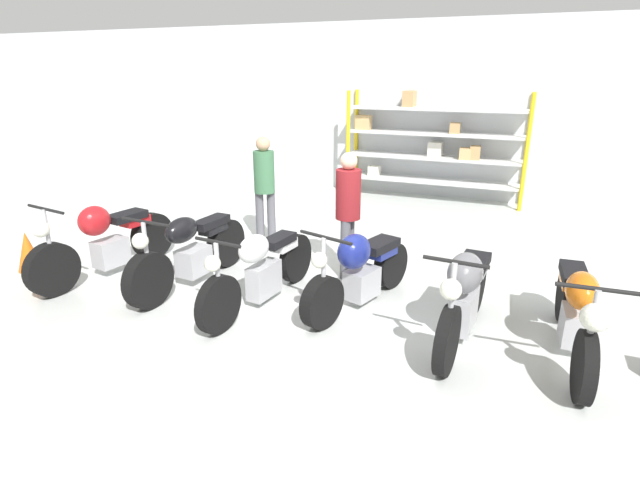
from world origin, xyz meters
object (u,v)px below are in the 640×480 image
at_px(person_browsing, 348,206).
at_px(traffic_cone, 28,251).
at_px(motorcycle_black, 190,251).
at_px(person_near_rack, 264,181).
at_px(motorcycle_grey, 465,294).
at_px(shelving_rack, 431,144).
at_px(motorcycle_orange, 577,310).
at_px(motorcycle_red, 105,241).
at_px(motorcycle_white, 261,269).
at_px(motorcycle_blue, 360,270).

bearing_deg(person_browsing, traffic_cone, 17.30).
bearing_deg(traffic_cone, motorcycle_black, 10.90).
xyz_separation_m(person_near_rack, traffic_cone, (-2.43, -2.30, -0.71)).
height_order(motorcycle_grey, traffic_cone, motorcycle_grey).
relative_size(shelving_rack, person_browsing, 2.21).
bearing_deg(motorcycle_orange, motorcycle_red, -91.30).
distance_m(motorcycle_white, person_near_rack, 2.32).
bearing_deg(motorcycle_black, motorcycle_white, 85.77).
bearing_deg(motorcycle_white, motorcycle_grey, 98.02).
distance_m(motorcycle_blue, motorcycle_grey, 1.25).
xyz_separation_m(motorcycle_white, person_near_rack, (-1.02, 2.01, 0.54)).
distance_m(person_browsing, traffic_cone, 4.40).
height_order(motorcycle_orange, person_browsing, person_browsing).
bearing_deg(motorcycle_blue, person_near_rack, -110.71).
relative_size(motorcycle_red, motorcycle_white, 1.01).
bearing_deg(motorcycle_black, traffic_cone, -74.78).
height_order(motorcycle_black, person_browsing, person_browsing).
distance_m(motorcycle_blue, motorcycle_orange, 2.23).
xyz_separation_m(motorcycle_white, motorcycle_orange, (3.28, 0.13, 0.04)).
distance_m(motorcycle_orange, traffic_cone, 6.74).
distance_m(shelving_rack, motorcycle_black, 6.02).
height_order(motorcycle_white, person_browsing, person_browsing).
distance_m(shelving_rack, person_browsing, 4.66).
relative_size(motorcycle_red, motorcycle_orange, 1.03).
xyz_separation_m(shelving_rack, motorcycle_white, (-0.84, -5.82, -0.72)).
height_order(shelving_rack, traffic_cone, shelving_rack).
bearing_deg(traffic_cone, motorcycle_white, 4.76).
xyz_separation_m(motorcycle_grey, person_near_rack, (-3.29, 1.95, 0.48)).
relative_size(motorcycle_grey, person_near_rack, 1.22).
height_order(motorcycle_white, motorcycle_orange, motorcycle_orange).
distance_m(motorcycle_orange, person_browsing, 2.88).
height_order(motorcycle_red, motorcycle_black, motorcycle_red).
relative_size(motorcycle_black, motorcycle_blue, 1.12).
height_order(motorcycle_blue, person_near_rack, person_near_rack).
relative_size(motorcycle_grey, person_browsing, 1.23).
bearing_deg(motorcycle_orange, motorcycle_grey, -88.65).
xyz_separation_m(shelving_rack, motorcycle_black, (-1.94, -5.65, -0.72)).
height_order(motorcycle_white, motorcycle_grey, motorcycle_grey).
bearing_deg(traffic_cone, person_near_rack, 43.44).
xyz_separation_m(motorcycle_black, motorcycle_grey, (3.37, -0.10, 0.05)).
bearing_deg(motorcycle_black, person_browsing, 124.28).
bearing_deg(person_browsing, motorcycle_white, 58.86).
bearing_deg(person_browsing, motorcycle_blue, 116.40).
xyz_separation_m(motorcycle_white, motorcycle_grey, (2.27, 0.06, 0.05)).
relative_size(shelving_rack, motorcycle_grey, 1.79).
distance_m(motorcycle_red, person_browsing, 3.23).
relative_size(motorcycle_white, motorcycle_orange, 1.01).
xyz_separation_m(motorcycle_black, person_browsing, (1.74, 1.00, 0.53)).
xyz_separation_m(shelving_rack, person_browsing, (-0.19, -4.65, -0.20)).
bearing_deg(motorcycle_red, traffic_cone, -66.56).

